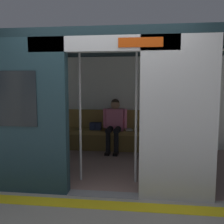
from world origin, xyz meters
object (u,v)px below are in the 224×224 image
Objects in this scene: handbag at (96,126)px; train_car at (110,85)px; book at (129,130)px; grab_pole_door at (80,114)px; grab_pole_far at (136,115)px; person_seated at (115,121)px; bench_seat at (119,135)px.

train_car is at bearing 113.38° from handbag.
train_car reaches higher than book.
grab_pole_door is 0.87m from grab_pole_far.
book is 0.10× the size of grab_pole_far.
grab_pole_far is (-0.22, 1.93, 0.60)m from book.
person_seated is at bearing 169.14° from handbag.
bench_seat is 0.59m from handbag.
grab_pole_door is at bearing 93.57° from handbag.
book is (-0.22, -0.07, 0.12)m from bench_seat.
train_car is 2.98× the size of grab_pole_door.
grab_pole_door is at bearing 1.57° from grab_pole_far.
train_car is 24.62× the size of handbag.
train_car is 29.09× the size of book.
handbag is at bearing -12.02° from book.
grab_pole_door is (0.44, 1.89, 0.72)m from bench_seat.
bench_seat is at bearing 2.40° from book.
train_car reaches higher than bench_seat.
grab_pole_door reaches higher than handbag.
book is at bearing -159.64° from person_seated.
train_car is 1.59m from book.
train_car reaches higher than grab_pole_far.
book is 0.10× the size of grab_pole_door.
grab_pole_door is (0.34, 1.83, 0.39)m from person_seated.
person_seated is (0.03, -1.04, -0.84)m from train_car.
grab_pole_far is (-0.44, 1.86, 0.72)m from bench_seat.
grab_pole_far reaches higher than bench_seat.
book is 2.03m from grab_pole_far.
book is (-0.78, -0.03, -0.07)m from handbag.
handbag is 2.20m from grab_pole_far.
handbag is at bearing -3.68° from bench_seat.
train_car is 1.02m from grab_pole_far.
bench_seat is (-0.07, -1.10, -1.17)m from train_car.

